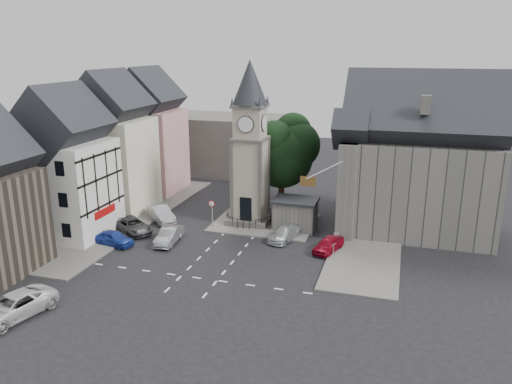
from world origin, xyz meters
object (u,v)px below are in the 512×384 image
(stone_shelter, at_px, (295,214))
(clock_tower, at_px, (250,144))
(car_west_blue, at_px, (113,238))
(car_east_red, at_px, (328,244))
(pedestrian, at_px, (356,220))

(stone_shelter, bearing_deg, clock_tower, 174.16)
(clock_tower, xyz_separation_m, car_west_blue, (-10.09, -9.41, -7.44))
(clock_tower, bearing_deg, car_east_red, -30.91)
(clock_tower, height_order, pedestrian, clock_tower)
(car_west_blue, bearing_deg, pedestrian, -51.78)
(clock_tower, bearing_deg, pedestrian, 6.97)
(clock_tower, height_order, stone_shelter, clock_tower)
(car_west_blue, bearing_deg, clock_tower, -36.14)
(stone_shelter, distance_m, car_east_red, 6.34)
(car_east_red, relative_size, pedestrian, 2.12)
(clock_tower, relative_size, pedestrian, 8.91)
(car_west_blue, bearing_deg, car_east_red, -66.88)
(clock_tower, relative_size, stone_shelter, 3.78)
(car_west_blue, xyz_separation_m, pedestrian, (20.70, 10.70, 0.24))
(car_east_red, bearing_deg, car_west_blue, -149.17)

